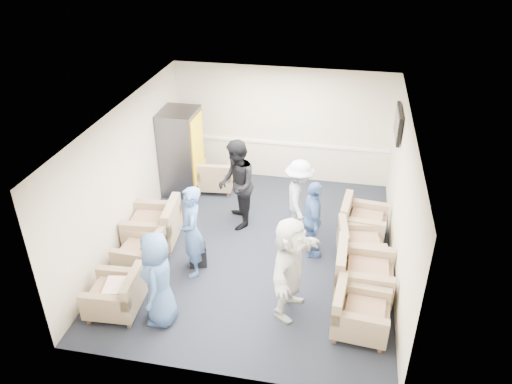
% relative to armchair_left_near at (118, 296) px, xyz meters
% --- Properties ---
extents(floor, '(6.00, 6.00, 0.00)m').
position_rel_armchair_left_near_xyz_m(floor, '(1.87, 2.08, -0.32)').
color(floor, black).
rests_on(floor, ground).
extents(ceiling, '(6.00, 6.00, 0.00)m').
position_rel_armchair_left_near_xyz_m(ceiling, '(1.87, 2.08, 2.38)').
color(ceiling, silver).
rests_on(ceiling, back_wall).
extents(back_wall, '(5.00, 0.02, 2.70)m').
position_rel_armchair_left_near_xyz_m(back_wall, '(1.87, 5.08, 1.03)').
color(back_wall, beige).
rests_on(back_wall, floor).
extents(front_wall, '(5.00, 0.02, 2.70)m').
position_rel_armchair_left_near_xyz_m(front_wall, '(1.87, -0.92, 1.03)').
color(front_wall, beige).
rests_on(front_wall, floor).
extents(left_wall, '(0.02, 6.00, 2.70)m').
position_rel_armchair_left_near_xyz_m(left_wall, '(-0.63, 2.08, 1.03)').
color(left_wall, beige).
rests_on(left_wall, floor).
extents(right_wall, '(0.02, 6.00, 2.70)m').
position_rel_armchair_left_near_xyz_m(right_wall, '(4.37, 2.08, 1.03)').
color(right_wall, beige).
rests_on(right_wall, floor).
extents(chair_rail, '(4.98, 0.04, 0.06)m').
position_rel_armchair_left_near_xyz_m(chair_rail, '(1.87, 5.06, 0.58)').
color(chair_rail, white).
rests_on(chair_rail, back_wall).
extents(tv, '(0.10, 1.00, 0.58)m').
position_rel_armchair_left_near_xyz_m(tv, '(4.31, 3.88, 1.72)').
color(tv, black).
rests_on(tv, right_wall).
extents(armchair_left_near, '(0.85, 0.85, 0.65)m').
position_rel_armchair_left_near_xyz_m(armchair_left_near, '(0.00, 0.00, 0.00)').
color(armchair_left_near, '#8E785C').
rests_on(armchair_left_near, floor).
extents(armchair_left_mid, '(0.80, 0.80, 0.62)m').
position_rel_armchair_left_near_xyz_m(armchair_left_mid, '(-0.03, 1.13, -0.01)').
color(armchair_left_mid, '#8E785C').
rests_on(armchair_left_mid, floor).
extents(armchair_left_far, '(1.03, 1.03, 0.76)m').
position_rel_armchair_left_near_xyz_m(armchair_left_far, '(-0.08, 1.91, 0.06)').
color(armchair_left_far, '#8E785C').
rests_on(armchair_left_far, floor).
extents(armchair_right_near, '(0.90, 0.90, 0.66)m').
position_rel_armchair_left_near_xyz_m(armchair_right_near, '(3.76, 0.30, 0.01)').
color(armchair_right_near, '#8E785C').
rests_on(armchair_right_near, floor).
extents(armchair_right_midnear, '(0.96, 0.96, 0.76)m').
position_rel_armchair_left_near_xyz_m(armchair_right_midnear, '(3.78, 1.18, 0.06)').
color(armchair_right_midnear, '#8E785C').
rests_on(armchair_right_midnear, floor).
extents(armchair_right_midfar, '(0.90, 0.90, 0.65)m').
position_rel_armchair_left_near_xyz_m(armchair_right_midfar, '(3.73, 2.10, 0.00)').
color(armchair_right_midfar, '#8E785C').
rests_on(armchair_right_midfar, floor).
extents(armchair_right_far, '(0.94, 0.94, 0.69)m').
position_rel_armchair_left_near_xyz_m(armchair_right_far, '(3.77, 2.86, 0.02)').
color(armchair_right_far, '#8E785C').
rests_on(armchair_right_far, floor).
extents(armchair_corner, '(0.88, 0.88, 0.64)m').
position_rel_armchair_left_near_xyz_m(armchair_corner, '(0.49, 4.17, -0.00)').
color(armchair_corner, '#8E785C').
rests_on(armchair_corner, floor).
extents(vending_machine, '(0.79, 0.92, 1.94)m').
position_rel_armchair_left_near_xyz_m(vending_machine, '(-0.22, 4.02, 0.65)').
color(vending_machine, '#494950').
rests_on(vending_machine, floor).
extents(backpack, '(0.36, 0.31, 0.53)m').
position_rel_armchair_left_near_xyz_m(backpack, '(0.90, 1.39, -0.05)').
color(backpack, black).
rests_on(backpack, floor).
extents(pillow, '(0.40, 0.49, 0.13)m').
position_rel_armchair_left_near_xyz_m(pillow, '(-0.01, -0.00, 0.17)').
color(pillow, white).
rests_on(pillow, armchair_left_near).
extents(person_front_left, '(0.63, 0.86, 1.61)m').
position_rel_armchair_left_near_xyz_m(person_front_left, '(0.74, -0.03, 0.48)').
color(person_front_left, '#4265A0').
rests_on(person_front_left, floor).
extents(person_mid_left, '(0.60, 0.73, 1.71)m').
position_rel_armchair_left_near_xyz_m(person_mid_left, '(0.89, 1.21, 0.53)').
color(person_mid_left, '#4265A0').
rests_on(person_mid_left, floor).
extents(person_back_left, '(0.94, 1.07, 1.86)m').
position_rel_armchair_left_near_xyz_m(person_back_left, '(1.30, 2.85, 0.61)').
color(person_back_left, black).
rests_on(person_back_left, floor).
extents(person_back_right, '(0.76, 1.11, 1.59)m').
position_rel_armchair_left_near_xyz_m(person_back_right, '(2.55, 2.80, 0.47)').
color(person_back_right, silver).
rests_on(person_back_right, floor).
extents(person_mid_right, '(0.58, 0.96, 1.53)m').
position_rel_armchair_left_near_xyz_m(person_mid_right, '(2.89, 2.13, 0.44)').
color(person_mid_right, '#4265A0').
rests_on(person_mid_right, floor).
extents(person_front_right, '(0.87, 1.68, 1.73)m').
position_rel_armchair_left_near_xyz_m(person_front_right, '(2.68, 0.56, 0.54)').
color(person_front_right, silver).
rests_on(person_front_right, floor).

